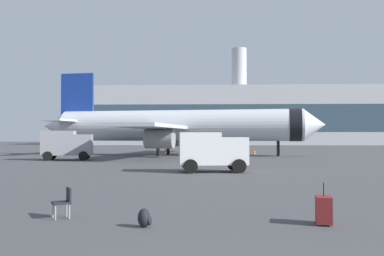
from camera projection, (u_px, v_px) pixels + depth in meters
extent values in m
cylinder|color=silver|center=(179.00, 125.00, 54.55)|extent=(30.23, 8.22, 3.80)
cone|color=silver|center=(315.00, 125.00, 51.47)|extent=(2.91, 3.93, 3.61)
cone|color=silver|center=(55.00, 126.00, 57.72)|extent=(3.67, 3.86, 3.42)
cylinder|color=black|center=(295.00, 125.00, 51.89)|extent=(1.96, 4.04, 3.88)
cube|color=silver|center=(185.00, 129.00, 62.59)|extent=(7.13, 16.54, 0.36)
cube|color=silver|center=(153.00, 126.00, 46.89)|extent=(7.13, 16.54, 0.36)
cylinder|color=gray|center=(181.00, 138.00, 60.11)|extent=(3.49, 2.65, 2.20)
cylinder|color=gray|center=(160.00, 139.00, 49.31)|extent=(3.49, 2.65, 2.20)
cube|color=#193899|center=(77.00, 98.00, 57.20)|extent=(4.40, 1.01, 6.40)
cube|color=silver|center=(84.00, 122.00, 60.37)|extent=(3.46, 6.32, 0.24)
cube|color=silver|center=(62.00, 120.00, 54.09)|extent=(3.46, 6.32, 0.24)
cylinder|color=black|center=(278.00, 149.00, 52.21)|extent=(0.36, 0.36, 1.80)
cylinder|color=black|center=(168.00, 148.00, 57.23)|extent=(0.44, 0.44, 1.80)
cylinder|color=black|center=(158.00, 149.00, 52.52)|extent=(0.44, 0.44, 1.80)
cube|color=gray|center=(83.00, 145.00, 44.01)|extent=(2.03, 2.45, 2.04)
cube|color=#1E232D|center=(91.00, 140.00, 44.11)|extent=(0.41, 1.97, 0.84)
cube|color=gray|center=(59.00, 143.00, 43.71)|extent=(3.45, 2.69, 2.40)
cylinder|color=black|center=(86.00, 155.00, 45.14)|extent=(0.92, 0.37, 0.90)
cylinder|color=black|center=(83.00, 156.00, 42.86)|extent=(0.92, 0.37, 0.90)
cylinder|color=black|center=(52.00, 155.00, 44.72)|extent=(0.92, 0.37, 0.90)
cylinder|color=black|center=(48.00, 156.00, 42.44)|extent=(0.92, 0.37, 0.90)
cube|color=white|center=(233.00, 151.00, 29.01)|extent=(1.97, 2.18, 1.78)
cube|color=#1E232D|center=(244.00, 144.00, 29.07)|extent=(0.28, 1.80, 0.74)
cube|color=white|center=(200.00, 148.00, 28.86)|extent=(2.84, 2.28, 2.10)
cylinder|color=black|center=(234.00, 164.00, 30.05)|extent=(0.92, 0.32, 0.90)
cylinder|color=black|center=(239.00, 166.00, 27.96)|extent=(0.92, 0.32, 0.90)
cylinder|color=black|center=(189.00, 164.00, 29.84)|extent=(0.92, 0.32, 0.90)
cylinder|color=black|center=(191.00, 166.00, 27.75)|extent=(0.92, 0.32, 0.90)
cube|color=#F2590C|center=(219.00, 152.00, 65.46)|extent=(0.44, 0.44, 0.04)
cone|color=#F2590C|center=(219.00, 150.00, 65.46)|extent=(0.36, 0.36, 0.60)
cylinder|color=white|center=(219.00, 150.00, 65.47)|extent=(0.23, 0.23, 0.10)
cube|color=#F2590C|center=(165.00, 153.00, 63.63)|extent=(0.44, 0.44, 0.04)
cone|color=#F2590C|center=(165.00, 150.00, 63.64)|extent=(0.36, 0.36, 0.63)
cylinder|color=white|center=(165.00, 150.00, 63.64)|extent=(0.23, 0.23, 0.10)
cube|color=#F2590C|center=(254.00, 154.00, 57.90)|extent=(0.44, 0.44, 0.04)
cone|color=#F2590C|center=(254.00, 152.00, 57.90)|extent=(0.36, 0.36, 0.61)
cylinder|color=white|center=(254.00, 151.00, 57.90)|extent=(0.23, 0.23, 0.10)
cube|color=#F2590C|center=(218.00, 154.00, 58.04)|extent=(0.44, 0.44, 0.04)
cone|color=#F2590C|center=(218.00, 151.00, 58.05)|extent=(0.36, 0.36, 0.75)
cylinder|color=white|center=(218.00, 151.00, 58.05)|extent=(0.23, 0.23, 0.10)
cube|color=maroon|center=(324.00, 210.00, 11.67)|extent=(0.50, 0.70, 0.70)
cylinder|color=black|center=(324.00, 189.00, 11.68)|extent=(0.02, 0.02, 0.36)
cylinder|color=black|center=(323.00, 221.00, 11.88)|extent=(0.08, 0.04, 0.08)
cylinder|color=black|center=(325.00, 225.00, 11.44)|extent=(0.08, 0.04, 0.08)
ellipsoid|color=black|center=(144.00, 218.00, 11.31)|extent=(0.32, 0.40, 0.48)
ellipsoid|color=black|center=(149.00, 221.00, 11.30)|extent=(0.12, 0.28, 0.24)
cube|color=black|center=(61.00, 203.00, 12.54)|extent=(0.65, 0.65, 0.06)
cube|color=black|center=(69.00, 195.00, 12.64)|extent=(0.28, 0.44, 0.40)
cylinder|color=#999EA5|center=(55.00, 212.00, 12.28)|extent=(0.04, 0.04, 0.44)
cylinder|color=#999EA5|center=(53.00, 210.00, 12.62)|extent=(0.04, 0.04, 0.44)
cylinder|color=#999EA5|center=(69.00, 211.00, 12.46)|extent=(0.04, 0.04, 0.44)
cylinder|color=#999EA5|center=(67.00, 209.00, 12.80)|extent=(0.04, 0.04, 0.44)
cube|color=#B2B2B7|center=(269.00, 117.00, 130.54)|extent=(107.42, 21.70, 16.54)
cube|color=#334756|center=(274.00, 118.00, 119.64)|extent=(102.04, 0.10, 7.44)
cylinder|color=#B2B2B7|center=(239.00, 69.00, 131.19)|extent=(4.40, 4.40, 12.00)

